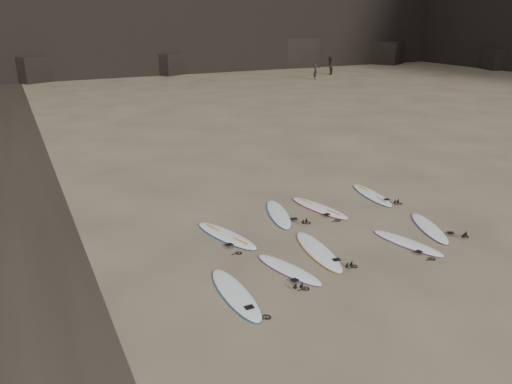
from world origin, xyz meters
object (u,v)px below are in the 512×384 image
at_px(surfboard_1, 289,269).
at_px(surfboard_6, 279,214).
at_px(surfboard_4, 429,228).
at_px(surfboard_8, 372,195).
at_px(surfboard_7, 319,208).
at_px(surfboard_2, 318,251).
at_px(surfboard_3, 407,243).
at_px(person_b, 330,66).
at_px(surfboard_0, 235,293).
at_px(surfboard_5, 226,235).
at_px(person_a, 315,72).

xyz_separation_m(surfboard_1, surfboard_6, (1.64, 3.57, 0.01)).
height_order(surfboard_1, surfboard_4, surfboard_4).
bearing_deg(surfboard_8, surfboard_7, -166.81).
bearing_deg(surfboard_2, surfboard_8, 42.72).
height_order(surfboard_3, person_b, person_b).
bearing_deg(surfboard_0, surfboard_8, 30.04).
relative_size(surfboard_1, surfboard_2, 0.84).
bearing_deg(surfboard_1, surfboard_3, -18.41).
bearing_deg(surfboard_7, surfboard_2, -136.34).
bearing_deg(person_b, surfboard_1, 14.45).
bearing_deg(person_b, surfboard_0, 13.03).
distance_m(surfboard_3, surfboard_5, 5.50).
relative_size(surfboard_1, surfboard_5, 0.85).
height_order(surfboard_8, person_b, person_b).
distance_m(surfboard_3, surfboard_6, 4.42).
bearing_deg(surfboard_2, surfboard_3, -7.45).
xyz_separation_m(surfboard_3, surfboard_7, (-0.81, 3.58, 0.00)).
relative_size(surfboard_0, surfboard_4, 1.09).
xyz_separation_m(surfboard_4, surfboard_5, (-6.08, 2.36, 0.00)).
bearing_deg(surfboard_0, surfboard_1, 16.65).
distance_m(surfboard_0, surfboard_3, 5.82).
relative_size(surfboard_0, person_b, 1.41).
height_order(person_a, person_b, person_b).
relative_size(surfboard_5, surfboard_6, 1.03).
xyz_separation_m(surfboard_3, surfboard_5, (-4.68, 2.90, 0.01)).
height_order(surfboard_1, person_b, person_b).
relative_size(surfboard_7, surfboard_8, 1.02).
bearing_deg(surfboard_3, surfboard_7, 88.08).
distance_m(surfboard_5, surfboard_8, 6.46).
distance_m(surfboard_4, person_a, 37.88).
xyz_separation_m(surfboard_2, surfboard_5, (-1.98, 2.16, -0.00)).
xyz_separation_m(surfboard_6, surfboard_8, (4.09, 0.09, -0.00)).
bearing_deg(surfboard_6, person_a, 71.93).
distance_m(surfboard_6, surfboard_7, 1.57).
xyz_separation_m(surfboard_2, surfboard_6, (0.33, 2.99, -0.00)).
bearing_deg(person_a, surfboard_3, 170.80).
relative_size(surfboard_6, surfboard_8, 1.01).
height_order(surfboard_3, surfboard_4, surfboard_4).
bearing_deg(surfboard_8, surfboard_4, -87.58).
bearing_deg(surfboard_0, surfboard_3, 4.47).
xyz_separation_m(surfboard_4, person_a, (17.27, 33.71, 0.72)).
relative_size(surfboard_0, surfboard_5, 1.00).
bearing_deg(surfboard_6, surfboard_4, -23.58).
xyz_separation_m(surfboard_2, person_b, (25.25, 36.61, 0.90)).
xyz_separation_m(surfboard_5, surfboard_7, (3.86, 0.68, -0.00)).
relative_size(surfboard_5, surfboard_7, 1.03).
xyz_separation_m(surfboard_4, surfboard_7, (-2.22, 3.03, 0.00)).
bearing_deg(surfboard_1, surfboard_5, 87.42).
bearing_deg(surfboard_8, person_a, 68.64).
bearing_deg(surfboard_5, surfboard_2, -64.11).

